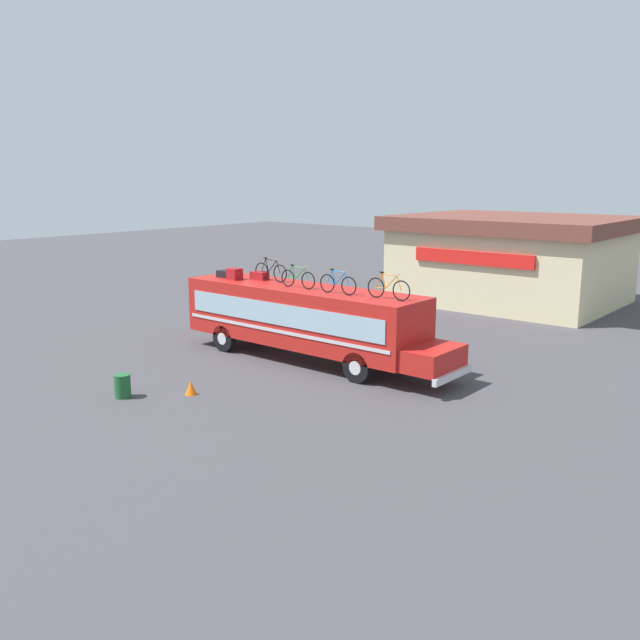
{
  "coord_description": "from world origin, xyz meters",
  "views": [
    {
      "loc": [
        17.17,
        -19.46,
        7.04
      ],
      "look_at": [
        0.94,
        0.0,
        1.7
      ],
      "focal_mm": 38.22,
      "sensor_mm": 36.0,
      "label": 1
    }
  ],
  "objects_px": {
    "luggage_bag_3": "(260,276)",
    "rooftop_bicycle_1": "(271,271)",
    "rooftop_bicycle_3": "(338,284)",
    "traffic_cone": "(191,388)",
    "luggage_bag_2": "(235,274)",
    "bus": "(306,317)",
    "rooftop_bicycle_2": "(298,278)",
    "rooftop_bicycle_4": "(388,288)",
    "luggage_bag_1": "(224,274)",
    "trash_bin": "(123,386)"
  },
  "relations": [
    {
      "from": "luggage_bag_1",
      "to": "traffic_cone",
      "type": "relative_size",
      "value": 1.33
    },
    {
      "from": "rooftop_bicycle_3",
      "to": "rooftop_bicycle_4",
      "type": "xyz_separation_m",
      "value": [
        2.04,
        0.24,
        0.02
      ]
    },
    {
      "from": "rooftop_bicycle_1",
      "to": "rooftop_bicycle_4",
      "type": "xyz_separation_m",
      "value": [
        6.03,
        -0.41,
        -0.0
      ]
    },
    {
      "from": "rooftop_bicycle_3",
      "to": "trash_bin",
      "type": "bearing_deg",
      "value": -116.15
    },
    {
      "from": "rooftop_bicycle_4",
      "to": "trash_bin",
      "type": "relative_size",
      "value": 2.3
    },
    {
      "from": "bus",
      "to": "rooftop_bicycle_1",
      "type": "xyz_separation_m",
      "value": [
        -2.14,
        0.28,
        1.56
      ]
    },
    {
      "from": "rooftop_bicycle_1",
      "to": "rooftop_bicycle_3",
      "type": "relative_size",
      "value": 1.06
    },
    {
      "from": "bus",
      "to": "luggage_bag_2",
      "type": "distance_m",
      "value": 3.87
    },
    {
      "from": "bus",
      "to": "luggage_bag_1",
      "type": "xyz_separation_m",
      "value": [
        -4.42,
        -0.18,
        1.31
      ]
    },
    {
      "from": "luggage_bag_2",
      "to": "luggage_bag_3",
      "type": "xyz_separation_m",
      "value": [
        0.78,
        0.67,
        -0.07
      ]
    },
    {
      "from": "rooftop_bicycle_3",
      "to": "rooftop_bicycle_2",
      "type": "bearing_deg",
      "value": 177.97
    },
    {
      "from": "bus",
      "to": "trash_bin",
      "type": "distance_m",
      "value": 7.6
    },
    {
      "from": "rooftop_bicycle_3",
      "to": "traffic_cone",
      "type": "xyz_separation_m",
      "value": [
        -1.93,
        -5.34,
        -3.03
      ]
    },
    {
      "from": "luggage_bag_1",
      "to": "trash_bin",
      "type": "height_order",
      "value": "luggage_bag_1"
    },
    {
      "from": "rooftop_bicycle_4",
      "to": "trash_bin",
      "type": "bearing_deg",
      "value": -127.15
    },
    {
      "from": "rooftop_bicycle_2",
      "to": "rooftop_bicycle_4",
      "type": "relative_size",
      "value": 0.96
    },
    {
      "from": "trash_bin",
      "to": "rooftop_bicycle_4",
      "type": "bearing_deg",
      "value": 52.85
    },
    {
      "from": "luggage_bag_1",
      "to": "luggage_bag_2",
      "type": "bearing_deg",
      "value": -12.3
    },
    {
      "from": "rooftop_bicycle_1",
      "to": "trash_bin",
      "type": "bearing_deg",
      "value": -85.62
    },
    {
      "from": "rooftop_bicycle_3",
      "to": "traffic_cone",
      "type": "distance_m",
      "value": 6.43
    },
    {
      "from": "rooftop_bicycle_3",
      "to": "rooftop_bicycle_4",
      "type": "bearing_deg",
      "value": 6.78
    },
    {
      "from": "rooftop_bicycle_3",
      "to": "traffic_cone",
      "type": "bearing_deg",
      "value": -109.88
    },
    {
      "from": "luggage_bag_2",
      "to": "rooftop_bicycle_2",
      "type": "bearing_deg",
      "value": 0.9
    },
    {
      "from": "traffic_cone",
      "to": "rooftop_bicycle_3",
      "type": "bearing_deg",
      "value": 70.12
    },
    {
      "from": "bus",
      "to": "rooftop_bicycle_4",
      "type": "bearing_deg",
      "value": -1.94
    },
    {
      "from": "bus",
      "to": "rooftop_bicycle_2",
      "type": "bearing_deg",
      "value": -116.64
    },
    {
      "from": "rooftop_bicycle_2",
      "to": "rooftop_bicycle_3",
      "type": "xyz_separation_m",
      "value": [
        2.0,
        -0.07,
        0.01
      ]
    },
    {
      "from": "luggage_bag_3",
      "to": "rooftop_bicycle_1",
      "type": "bearing_deg",
      "value": -3.02
    },
    {
      "from": "rooftop_bicycle_1",
      "to": "rooftop_bicycle_3",
      "type": "distance_m",
      "value": 4.04
    },
    {
      "from": "bus",
      "to": "rooftop_bicycle_2",
      "type": "height_order",
      "value": "rooftop_bicycle_2"
    },
    {
      "from": "bus",
      "to": "luggage_bag_3",
      "type": "bearing_deg",
      "value": 173.57
    },
    {
      "from": "rooftop_bicycle_3",
      "to": "luggage_bag_3",
      "type": "bearing_deg",
      "value": 171.58
    },
    {
      "from": "rooftop_bicycle_1",
      "to": "traffic_cone",
      "type": "xyz_separation_m",
      "value": [
        2.06,
        -5.99,
        -3.05
      ]
    },
    {
      "from": "rooftop_bicycle_2",
      "to": "rooftop_bicycle_3",
      "type": "bearing_deg",
      "value": -2.03
    },
    {
      "from": "rooftop_bicycle_2",
      "to": "trash_bin",
      "type": "relative_size",
      "value": 2.21
    },
    {
      "from": "trash_bin",
      "to": "luggage_bag_2",
      "type": "bearing_deg",
      "value": 106.32
    },
    {
      "from": "luggage_bag_2",
      "to": "rooftop_bicycle_3",
      "type": "height_order",
      "value": "rooftop_bicycle_3"
    },
    {
      "from": "luggage_bag_2",
      "to": "rooftop_bicycle_1",
      "type": "distance_m",
      "value": 1.6
    },
    {
      "from": "rooftop_bicycle_1",
      "to": "rooftop_bicycle_3",
      "type": "bearing_deg",
      "value": -9.32
    },
    {
      "from": "trash_bin",
      "to": "rooftop_bicycle_3",
      "type": "bearing_deg",
      "value": 63.85
    },
    {
      "from": "luggage_bag_3",
      "to": "rooftop_bicycle_1",
      "type": "xyz_separation_m",
      "value": [
        0.68,
        -0.04,
        0.23
      ]
    },
    {
      "from": "traffic_cone",
      "to": "luggage_bag_1",
      "type": "bearing_deg",
      "value": 128.12
    },
    {
      "from": "luggage_bag_3",
      "to": "trash_bin",
      "type": "bearing_deg",
      "value": -80.64
    },
    {
      "from": "luggage_bag_2",
      "to": "rooftop_bicycle_3",
      "type": "relative_size",
      "value": 0.32
    },
    {
      "from": "bus",
      "to": "luggage_bag_2",
      "type": "xyz_separation_m",
      "value": [
        -3.6,
        -0.36,
        1.4
      ]
    },
    {
      "from": "luggage_bag_2",
      "to": "rooftop_bicycle_3",
      "type": "bearing_deg",
      "value": -0.18
    },
    {
      "from": "luggage_bag_2",
      "to": "rooftop_bicycle_1",
      "type": "relative_size",
      "value": 0.3
    },
    {
      "from": "luggage_bag_1",
      "to": "rooftop_bicycle_4",
      "type": "xyz_separation_m",
      "value": [
        8.31,
        0.05,
        0.25
      ]
    },
    {
      "from": "bus",
      "to": "rooftop_bicycle_3",
      "type": "xyz_separation_m",
      "value": [
        1.85,
        -0.37,
        1.54
      ]
    },
    {
      "from": "rooftop_bicycle_1",
      "to": "trash_bin",
      "type": "xyz_separation_m",
      "value": [
        0.58,
        -7.6,
        -2.9
      ]
    }
  ]
}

